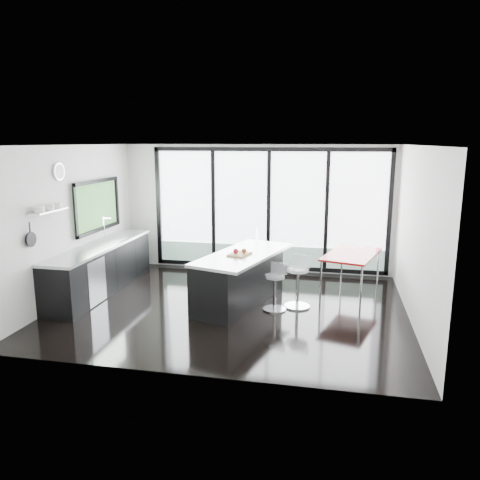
% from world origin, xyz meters
% --- Properties ---
extents(floor, '(6.00, 5.00, 0.00)m').
position_xyz_m(floor, '(0.00, 0.00, 0.00)').
color(floor, black).
rests_on(floor, ground).
extents(ceiling, '(6.00, 5.00, 0.00)m').
position_xyz_m(ceiling, '(0.00, 0.00, 2.80)').
color(ceiling, white).
rests_on(ceiling, wall_back).
extents(wall_back, '(6.00, 0.09, 2.80)m').
position_xyz_m(wall_back, '(0.27, 2.47, 1.27)').
color(wall_back, silver).
rests_on(wall_back, ground).
extents(wall_front, '(6.00, 0.00, 2.80)m').
position_xyz_m(wall_front, '(0.00, -2.50, 1.40)').
color(wall_front, silver).
rests_on(wall_front, ground).
extents(wall_left, '(0.26, 5.00, 2.80)m').
position_xyz_m(wall_left, '(-2.97, 0.27, 1.56)').
color(wall_left, silver).
rests_on(wall_left, ground).
extents(wall_right, '(0.00, 5.00, 2.80)m').
position_xyz_m(wall_right, '(3.00, 0.00, 1.40)').
color(wall_right, silver).
rests_on(wall_right, ground).
extents(counter_cabinets, '(0.69, 3.24, 1.36)m').
position_xyz_m(counter_cabinets, '(-2.67, 0.40, 0.46)').
color(counter_cabinets, black).
rests_on(counter_cabinets, floor).
extents(island, '(1.55, 2.45, 1.21)m').
position_xyz_m(island, '(0.10, 0.26, 0.47)').
color(island, black).
rests_on(island, floor).
extents(bar_stool_near, '(0.51, 0.51, 0.63)m').
position_xyz_m(bar_stool_near, '(0.77, 0.01, 0.31)').
color(bar_stool_near, silver).
rests_on(bar_stool_near, floor).
extents(bar_stool_far, '(0.57, 0.57, 0.71)m').
position_xyz_m(bar_stool_far, '(1.14, 0.23, 0.36)').
color(bar_stool_far, silver).
rests_on(bar_stool_far, floor).
extents(red_table, '(1.21, 1.64, 0.78)m').
position_xyz_m(red_table, '(2.07, 1.23, 0.39)').
color(red_table, maroon).
rests_on(red_table, floor).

